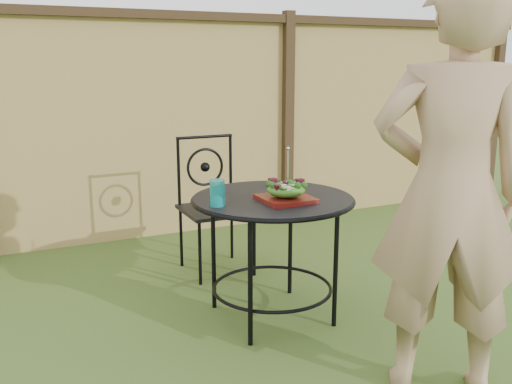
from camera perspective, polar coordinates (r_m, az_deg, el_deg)
ground at (r=3.10m, az=0.72°, el=-15.31°), size 60.00×60.00×0.00m
fence at (r=4.83m, az=-10.86°, el=6.55°), size 8.00×0.12×1.90m
patio_table at (r=3.24m, az=1.67°, el=-2.88°), size 0.92×0.92×0.72m
patio_chair at (r=4.05m, az=-4.29°, el=-0.87°), size 0.46×0.46×0.95m
diner at (r=2.57m, az=18.81°, el=-0.18°), size 0.80×0.74×1.83m
salad_plate at (r=3.11m, az=3.01°, el=-0.69°), size 0.27×0.27×0.02m
salad at (r=3.10m, az=3.02°, el=0.25°), size 0.21×0.21×0.08m
fork at (r=3.08m, az=3.21°, el=2.62°), size 0.01×0.01×0.18m
drinking_glass at (r=3.00m, az=-3.89°, el=-0.09°), size 0.08×0.08×0.14m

